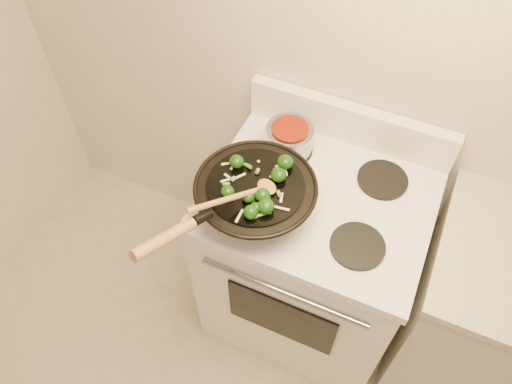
% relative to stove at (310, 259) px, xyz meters
% --- Properties ---
extents(stove, '(0.78, 0.67, 1.08)m').
position_rel_stove_xyz_m(stove, '(0.00, 0.00, 0.00)').
color(stove, white).
rests_on(stove, ground).
extents(counter_unit, '(0.79, 0.62, 0.91)m').
position_rel_stove_xyz_m(counter_unit, '(0.82, 0.03, -0.01)').
color(counter_unit, silver).
rests_on(counter_unit, ground).
extents(wok, '(0.40, 0.65, 0.27)m').
position_rel_stove_xyz_m(wok, '(-0.18, -0.16, 0.53)').
color(wok, black).
rests_on(wok, stove).
extents(stirfry, '(0.28, 0.30, 0.05)m').
position_rel_stove_xyz_m(stirfry, '(-0.16, -0.17, 0.60)').
color(stirfry, '#113A09').
rests_on(stirfry, wok).
extents(wooden_spoon, '(0.19, 0.29, 0.12)m').
position_rel_stove_xyz_m(wooden_spoon, '(-0.18, -0.22, 0.62)').
color(wooden_spoon, '#A77542').
rests_on(wooden_spoon, wok).
extents(saucepan, '(0.17, 0.28, 0.10)m').
position_rel_stove_xyz_m(saucepan, '(-0.18, 0.15, 0.51)').
color(saucepan, gray).
rests_on(saucepan, stove).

